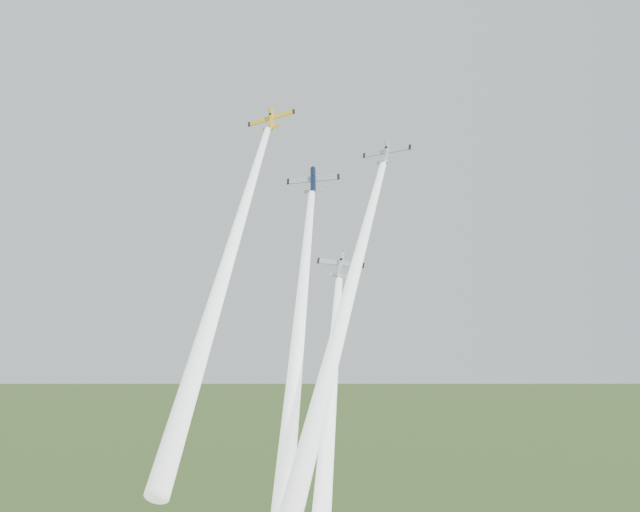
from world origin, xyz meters
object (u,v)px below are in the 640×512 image
at_px(plane_yellow, 271,119).
at_px(plane_navy, 313,180).
at_px(plane_silver_right, 386,152).
at_px(plane_silver_low, 340,264).

distance_m(plane_yellow, plane_navy, 15.93).
height_order(plane_yellow, plane_navy, plane_yellow).
bearing_deg(plane_silver_right, plane_navy, -167.94).
relative_size(plane_navy, plane_silver_low, 1.20).
distance_m(plane_silver_right, plane_silver_low, 19.24).
height_order(plane_navy, plane_silver_right, plane_silver_right).
bearing_deg(plane_yellow, plane_silver_low, -46.62).
bearing_deg(plane_yellow, plane_navy, -43.14).
xyz_separation_m(plane_navy, plane_silver_low, (4.17, -6.55, -12.93)).
xyz_separation_m(plane_yellow, plane_silver_right, (18.09, -8.70, -7.44)).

